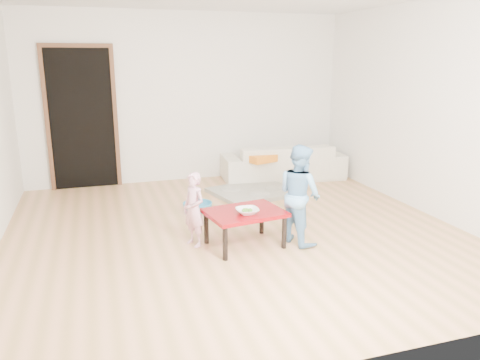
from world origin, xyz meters
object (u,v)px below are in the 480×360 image
child_pink (194,209)px  sofa (283,161)px  child_blue (300,194)px  basin (198,207)px  red_table (245,228)px  bowl (247,211)px

child_pink → sofa: bearing=113.3°
sofa → child_pink: bearing=55.0°
child_blue → child_pink: bearing=62.3°
child_blue → sofa: bearing=-34.1°
sofa → child_blue: 2.72m
sofa → child_blue: bearing=76.3°
child_pink → basin: 1.15m
child_pink → child_blue: size_ratio=0.74×
red_table → child_pink: 0.56m
bowl → basin: bearing=99.4°
bowl → child_blue: 0.60m
red_table → bowl: bearing=-92.4°
sofa → child_pink: size_ratio=2.48×
basin → bowl: bearing=-80.6°
child_pink → basin: child_pink is taller
bowl → child_blue: size_ratio=0.22×
red_table → child_pink: bearing=160.1°
sofa → child_blue: (-0.88, -2.56, 0.24)m
sofa → child_pink: 3.04m
bowl → child_pink: bearing=150.8°
child_pink → child_blue: (1.08, -0.24, 0.14)m
bowl → child_pink: child_pink is taller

